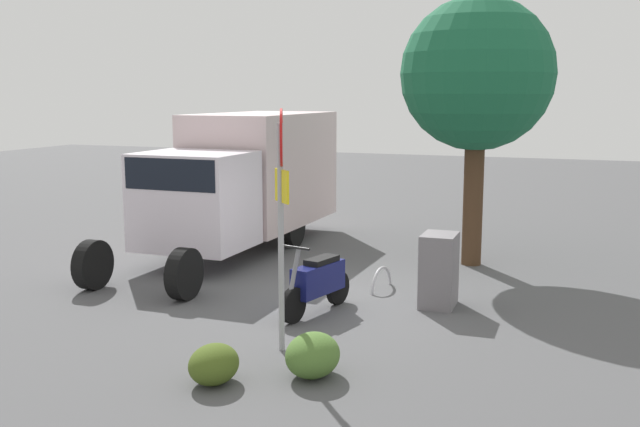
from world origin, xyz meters
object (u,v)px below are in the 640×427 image
(motorcycle, at_px, (318,281))
(street_tree, at_px, (477,76))
(box_truck_near, at_px, (245,176))
(stop_sign, at_px, (281,192))
(bike_rack_hoop, at_px, (381,289))
(utility_cabinet, at_px, (439,270))

(motorcycle, distance_m, street_tree, 5.70)
(box_truck_near, height_order, stop_sign, stop_sign)
(stop_sign, bearing_deg, box_truck_near, -149.54)
(motorcycle, distance_m, stop_sign, 2.47)
(motorcycle, bearing_deg, street_tree, 171.77)
(box_truck_near, bearing_deg, bike_rack_hoop, 59.05)
(box_truck_near, distance_m, street_tree, 5.53)
(motorcycle, xyz_separation_m, bike_rack_hoop, (-1.73, 0.57, -0.52))
(motorcycle, height_order, bike_rack_hoop, motorcycle)
(utility_cabinet, bearing_deg, motorcycle, -58.65)
(box_truck_near, bearing_deg, street_tree, 92.56)
(utility_cabinet, relative_size, bike_rack_hoop, 1.43)
(stop_sign, relative_size, street_tree, 0.61)
(motorcycle, relative_size, bike_rack_hoop, 2.09)
(motorcycle, xyz_separation_m, utility_cabinet, (-1.06, 1.74, 0.09))
(utility_cabinet, height_order, bike_rack_hoop, utility_cabinet)
(bike_rack_hoop, bearing_deg, box_truck_near, -121.51)
(stop_sign, bearing_deg, motorcycle, -174.77)
(motorcycle, bearing_deg, bike_rack_hoop, 175.91)
(motorcycle, distance_m, utility_cabinet, 2.04)
(utility_cabinet, bearing_deg, stop_sign, -28.84)
(street_tree, xyz_separation_m, bike_rack_hoop, (2.56, -1.20, -3.84))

